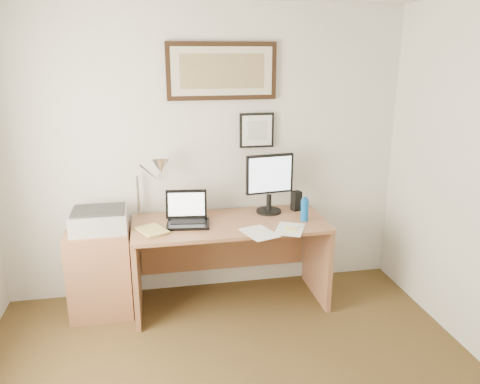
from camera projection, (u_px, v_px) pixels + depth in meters
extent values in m
cube|color=silver|center=(205.00, 154.00, 4.05)|extent=(3.50, 0.02, 2.50)
cube|color=#8E593B|center=(101.00, 272.00, 3.84)|extent=(0.50, 0.40, 0.73)
cylinder|color=#0D56B5|center=(305.00, 210.00, 3.88)|extent=(0.06, 0.06, 0.19)
cylinder|color=#0D56B5|center=(305.00, 198.00, 3.85)|extent=(0.03, 0.03, 0.02)
cube|color=black|center=(296.00, 201.00, 4.14)|extent=(0.10, 0.09, 0.17)
cube|color=white|center=(259.00, 233.00, 3.64)|extent=(0.30, 0.36, 0.00)
cube|color=white|center=(290.00, 229.00, 3.71)|extent=(0.32, 0.36, 0.00)
cube|color=#F4EF73|center=(291.00, 229.00, 3.71)|extent=(0.11, 0.11, 0.01)
cylinder|color=white|center=(296.00, 227.00, 3.74)|extent=(0.14, 0.06, 0.02)
imported|color=#D2BB63|center=(141.00, 233.00, 3.61)|extent=(0.28, 0.31, 0.02)
cube|color=#8E593B|center=(230.00, 224.00, 3.88)|extent=(1.60, 0.70, 0.03)
cube|color=#8E593B|center=(137.00, 272.00, 3.85)|extent=(0.04, 0.65, 0.72)
cube|color=#8E593B|center=(317.00, 257.00, 4.13)|extent=(0.04, 0.65, 0.72)
cube|color=#8E593B|center=(224.00, 240.00, 4.27)|extent=(1.50, 0.03, 0.55)
cube|color=black|center=(188.00, 224.00, 3.79)|extent=(0.37, 0.28, 0.02)
cube|color=black|center=(188.00, 221.00, 3.82)|extent=(0.29, 0.16, 0.00)
cube|color=black|center=(186.00, 204.00, 3.88)|extent=(0.35, 0.11, 0.23)
cube|color=white|center=(186.00, 204.00, 3.88)|extent=(0.30, 0.09, 0.18)
cylinder|color=black|center=(269.00, 211.00, 4.11)|extent=(0.22, 0.22, 0.02)
cylinder|color=black|center=(269.00, 202.00, 4.09)|extent=(0.04, 0.04, 0.14)
cube|color=black|center=(270.00, 174.00, 4.00)|extent=(0.42, 0.08, 0.34)
cube|color=white|center=(270.00, 174.00, 3.98)|extent=(0.38, 0.05, 0.30)
cube|color=#A9A9AC|center=(99.00, 221.00, 3.73)|extent=(0.44, 0.34, 0.16)
cube|color=#2D2D2D|center=(98.00, 210.00, 3.70)|extent=(0.40, 0.30, 0.02)
cylinder|color=silver|center=(138.00, 196.00, 3.97)|extent=(0.02, 0.02, 0.36)
cylinder|color=silver|center=(149.00, 172.00, 3.86)|extent=(0.15, 0.23, 0.19)
cone|color=silver|center=(161.00, 166.00, 3.81)|extent=(0.16, 0.18, 0.15)
cube|color=black|center=(222.00, 71.00, 3.86)|extent=(0.92, 0.03, 0.47)
cube|color=beige|center=(222.00, 71.00, 3.84)|extent=(0.84, 0.01, 0.39)
cube|color=olive|center=(222.00, 71.00, 3.84)|extent=(0.70, 0.00, 0.28)
cube|color=black|center=(257.00, 130.00, 4.05)|extent=(0.30, 0.02, 0.30)
cube|color=white|center=(257.00, 131.00, 4.04)|extent=(0.26, 0.00, 0.26)
cube|color=#B1B7BC|center=(257.00, 131.00, 4.04)|extent=(0.17, 0.00, 0.17)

